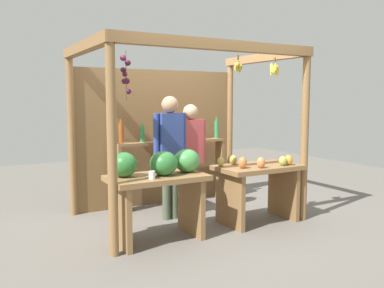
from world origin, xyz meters
TOP-DOWN VIEW (x-y plane):
  - ground_plane at (0.00, 0.00)m, footprint 12.00×12.00m
  - market_stall at (-0.00, 0.39)m, footprint 2.77×1.86m
  - fruit_counter_left at (-0.71, -0.65)m, footprint 1.16×0.64m
  - fruit_counter_right at (0.72, -0.66)m, footprint 1.11×0.64m
  - bottle_shelf_unit at (0.12, 0.66)m, footprint 1.77×0.22m
  - vendor_man at (-0.22, 0.03)m, footprint 0.48×0.23m
  - vendor_woman at (0.13, 0.10)m, footprint 0.48×0.21m

SIDE VIEW (x-z plane):
  - ground_plane at x=0.00m, z-range 0.00..0.00m
  - fruit_counter_right at x=0.72m, z-range 0.10..1.01m
  - fruit_counter_left at x=-0.71m, z-range 0.18..1.22m
  - bottle_shelf_unit at x=0.12m, z-range 0.11..1.46m
  - vendor_woman at x=0.13m, z-range 0.15..1.70m
  - vendor_man at x=-0.22m, z-range 0.17..1.84m
  - market_stall at x=0.00m, z-range 0.19..2.49m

